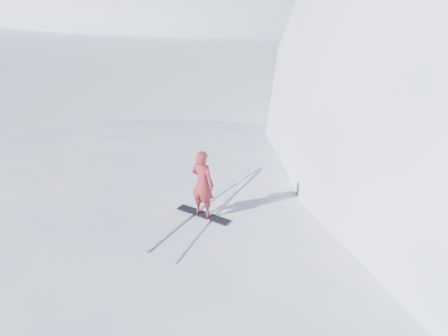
# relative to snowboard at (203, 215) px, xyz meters

# --- Properties ---
(near_ridge) EXTENTS (36.00, 28.00, 4.80)m
(near_ridge) POSITION_rel_snowboard_xyz_m (1.89, -0.95, -2.41)
(near_ridge) COLOR white
(near_ridge) RESTS_ON ground
(wind_bumps) EXTENTS (16.00, 14.40, 1.00)m
(wind_bumps) POSITION_rel_snowboard_xyz_m (0.33, -1.83, -2.41)
(wind_bumps) COLOR white
(wind_bumps) RESTS_ON ground
(snowboard) EXTENTS (1.69, 0.39, 0.03)m
(snowboard) POSITION_rel_snowboard_xyz_m (0.00, 0.00, 0.00)
(snowboard) COLOR black
(snowboard) RESTS_ON near_ridge
(snowboarder) EXTENTS (0.73, 0.50, 1.94)m
(snowboarder) POSITION_rel_snowboard_xyz_m (0.00, 0.00, 0.99)
(snowboarder) COLOR maroon
(snowboarder) RESTS_ON snowboard
(board_tracks) EXTENTS (1.67, 5.96, 0.04)m
(board_tracks) POSITION_rel_snowboard_xyz_m (-0.14, 0.67, 0.01)
(board_tracks) COLOR silver
(board_tracks) RESTS_ON ground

